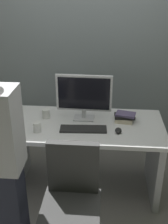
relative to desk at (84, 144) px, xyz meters
The scene contains 10 objects.
ground_plane 0.53m from the desk, ahead, with size 9.00×9.00×0.00m, color gray.
wall_back 1.31m from the desk, 90.00° to the left, with size 6.40×0.10×3.00m, color gray.
desk is the anchor object (origin of this frame).
office_chair 0.79m from the desk, 92.42° to the right, with size 0.52×0.52×0.94m.
monitor 0.50m from the desk, 97.65° to the left, with size 0.54×0.14×0.46m.
keyboard 0.27m from the desk, 91.99° to the right, with size 0.43×0.13×0.02m, color #262626.
mouse 0.43m from the desk, 23.05° to the right, with size 0.06×0.10×0.03m, color black.
cup_near_keyboard 0.54m from the desk, 155.75° to the right, with size 0.07×0.07×0.09m, color white.
cup_by_monitor 0.49m from the desk, 165.84° to the left, with size 0.08×0.08×0.09m, color white.
book_stack 0.48m from the desk, 13.97° to the left, with size 0.21×0.17×0.08m.
Camera 1 is at (0.20, -2.40, 2.04)m, focal length 45.37 mm.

